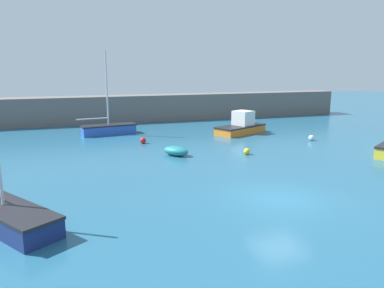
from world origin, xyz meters
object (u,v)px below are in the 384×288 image
object	(u,v)px
mooring_buoy_yellow	(247,151)
mooring_buoy_red	(143,140)
mooring_buoy_white	(311,138)
sailboat_tall_mast	(109,129)
dinghy_near_pier	(176,151)
sailboat_short_mast	(4,214)
motorboat_grey_hull	(241,126)

from	to	relation	value
mooring_buoy_yellow	mooring_buoy_red	bearing A→B (deg)	135.81
mooring_buoy_yellow	mooring_buoy_white	xyz separation A→B (m)	(7.19, 2.81, 0.00)
mooring_buoy_red	mooring_buoy_white	bearing A→B (deg)	-13.17
sailboat_tall_mast	mooring_buoy_yellow	bearing A→B (deg)	-61.15
mooring_buoy_red	mooring_buoy_yellow	bearing A→B (deg)	-44.19
dinghy_near_pier	mooring_buoy_white	bearing A→B (deg)	-120.72
dinghy_near_pier	sailboat_tall_mast	size ratio (longest dim) A/B	0.29
sailboat_tall_mast	sailboat_short_mast	bearing A→B (deg)	-115.82
sailboat_tall_mast	mooring_buoy_yellow	xyz separation A→B (m)	(8.24, -10.81, -0.30)
mooring_buoy_yellow	sailboat_short_mast	bearing A→B (deg)	-151.33
sailboat_tall_mast	mooring_buoy_white	bearing A→B (deg)	-35.89
mooring_buoy_yellow	mooring_buoy_red	xyz separation A→B (m)	(-6.08, 5.91, 0.02)
motorboat_grey_hull	mooring_buoy_white	distance (m)	6.31
sailboat_short_mast	mooring_buoy_white	xyz separation A→B (m)	(21.19, 10.47, -0.22)
sailboat_short_mast	mooring_buoy_yellow	size ratio (longest dim) A/B	12.75
motorboat_grey_hull	mooring_buoy_white	xyz separation A→B (m)	(3.97, -4.88, -0.44)
motorboat_grey_hull	sailboat_short_mast	size ratio (longest dim) A/B	0.95
motorboat_grey_hull	mooring_buoy_yellow	bearing A→B (deg)	42.02
dinghy_near_pier	motorboat_grey_hull	bearing A→B (deg)	-89.06
mooring_buoy_yellow	mooring_buoy_white	bearing A→B (deg)	21.33
motorboat_grey_hull	mooring_buoy_red	bearing A→B (deg)	-14.48
motorboat_grey_hull	mooring_buoy_yellow	xyz separation A→B (m)	(-3.21, -7.69, -0.44)
mooring_buoy_white	mooring_buoy_yellow	bearing A→B (deg)	-158.67
motorboat_grey_hull	mooring_buoy_white	world-z (taller)	motorboat_grey_hull
dinghy_near_pier	sailboat_short_mast	xyz separation A→B (m)	(-9.30, -8.90, 0.13)
motorboat_grey_hull	mooring_buoy_yellow	size ratio (longest dim) A/B	12.14
sailboat_tall_mast	motorboat_grey_hull	world-z (taller)	sailboat_tall_mast
motorboat_grey_hull	mooring_buoy_yellow	world-z (taller)	motorboat_grey_hull
dinghy_near_pier	mooring_buoy_red	size ratio (longest dim) A/B	4.48
sailboat_tall_mast	mooring_buoy_white	world-z (taller)	sailboat_tall_mast
mooring_buoy_white	mooring_buoy_red	world-z (taller)	mooring_buoy_red
dinghy_near_pier	mooring_buoy_yellow	distance (m)	4.87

